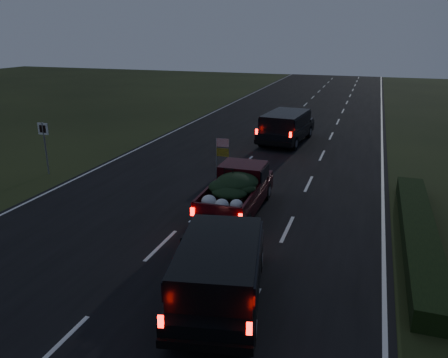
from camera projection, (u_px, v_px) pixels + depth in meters
The scene contains 7 objects.
ground at pixel (161, 246), 13.96m from camera, with size 120.00×120.00×0.00m, color black.
road_asphalt at pixel (161, 245), 13.96m from camera, with size 14.00×120.00×0.02m, color black.
hedge_row at pixel (419, 233), 14.18m from camera, with size 1.00×10.00×0.60m, color black.
route_sign at pixel (44, 140), 20.51m from camera, with size 0.55×0.08×2.50m.
pickup_truck at pixel (237, 188), 16.37m from camera, with size 1.91×4.78×2.49m.
lead_suv at pixel (286, 124), 26.54m from camera, with size 2.70×5.49×1.52m.
rear_suv at pixel (220, 266), 10.71m from camera, with size 2.89×5.05×1.36m.
Camera 1 is at (5.95, -11.22, 6.50)m, focal length 35.00 mm.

